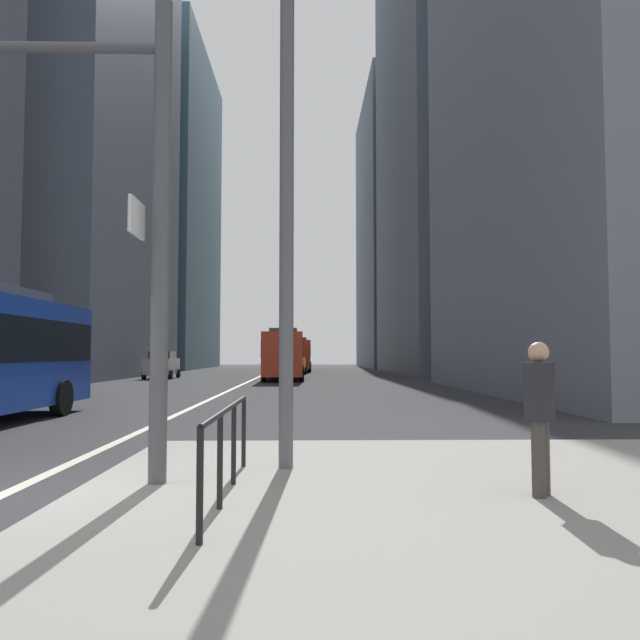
{
  "coord_description": "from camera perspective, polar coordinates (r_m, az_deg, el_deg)",
  "views": [
    {
      "loc": [
        3.68,
        -7.14,
        1.7
      ],
      "look_at": [
        4.54,
        33.05,
        3.99
      ],
      "focal_mm": 34.23,
      "sensor_mm": 36.0,
      "label": 1
    }
  ],
  "objects": [
    {
      "name": "median_island",
      "position": [
        6.61,
        15.54,
        -17.4
      ],
      "size": [
        9.0,
        10.0,
        0.15
      ],
      "primitive_type": "cube",
      "color": "gray",
      "rests_on": "ground"
    },
    {
      "name": "car_receding_near",
      "position": [
        53.63,
        -2.34,
        -4.02
      ],
      "size": [
        2.12,
        4.46,
        1.94
      ],
      "color": "gold",
      "rests_on": "ground"
    },
    {
      "name": "office_tower_left_far",
      "position": [
        81.44,
        -15.41,
        9.83
      ],
      "size": [
        13.88,
        25.38,
        39.96
      ],
      "primitive_type": "cube",
      "color": "slate",
      "rests_on": "ground"
    },
    {
      "name": "office_tower_left_mid",
      "position": [
        57.9,
        -22.83,
        22.78
      ],
      "size": [
        13.71,
        24.39,
        53.77
      ],
      "primitive_type": "cube",
      "color": "slate",
      "rests_on": "ground"
    },
    {
      "name": "office_tower_right_mid",
      "position": [
        62.41,
        12.13,
        22.19
      ],
      "size": [
        11.06,
        25.36,
        56.89
      ],
      "primitive_type": "cube",
      "color": "slate",
      "rests_on": "ground"
    },
    {
      "name": "car_oncoming_mid",
      "position": [
        45.15,
        -14.56,
        -4.06
      ],
      "size": [
        2.07,
        4.05,
        1.94
      ],
      "color": "#B2A899",
      "rests_on": "ground"
    },
    {
      "name": "ground_plane",
      "position": [
        27.44,
        -9.0,
        -6.78
      ],
      "size": [
        160.0,
        160.0,
        0.0
      ],
      "primitive_type": "plane",
      "color": "#303033"
    },
    {
      "name": "city_bus_red_distant",
      "position": [
        63.42,
        -2.08,
        -3.14
      ],
      "size": [
        2.75,
        11.58,
        3.4
      ],
      "color": "red",
      "rests_on": "ground"
    },
    {
      "name": "street_lamp_post",
      "position": [
        9.2,
        -3.11,
        19.67
      ],
      "size": [
        5.5,
        0.32,
        8.0
      ],
      "color": "#56565B",
      "rests_on": "median_island"
    },
    {
      "name": "traffic_signal_gantry",
      "position": [
        8.69,
        -27.22,
        13.07
      ],
      "size": [
        5.77,
        0.65,
        6.0
      ],
      "color": "#515156",
      "rests_on": "median_island"
    },
    {
      "name": "city_bus_red_receding",
      "position": [
        42.19,
        -3.34,
        -3.07
      ],
      "size": [
        2.75,
        11.27,
        3.4
      ],
      "color": "red",
      "rests_on": "ground"
    },
    {
      "name": "lane_centre_line",
      "position": [
        37.36,
        -6.92,
        -5.84
      ],
      "size": [
        0.2,
        80.0,
        0.01
      ],
      "primitive_type": "cube",
      "color": "beige",
      "rests_on": "ground"
    },
    {
      "name": "pedestrian_waiting",
      "position": [
        7.23,
        19.86,
        -7.92
      ],
      "size": [
        0.42,
        0.45,
        1.69
      ],
      "color": "#423D38",
      "rests_on": "median_island"
    },
    {
      "name": "office_tower_right_far",
      "position": [
        84.93,
        7.89,
        8.07
      ],
      "size": [
        11.22,
        25.09,
        36.68
      ],
      "primitive_type": "cube",
      "color": "slate",
      "rests_on": "ground"
    },
    {
      "name": "pedestrian_railing",
      "position": [
        6.94,
        -8.64,
        -10.25
      ],
      "size": [
        0.06,
        3.54,
        0.98
      ],
      "color": "black",
      "rests_on": "median_island"
    }
  ]
}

